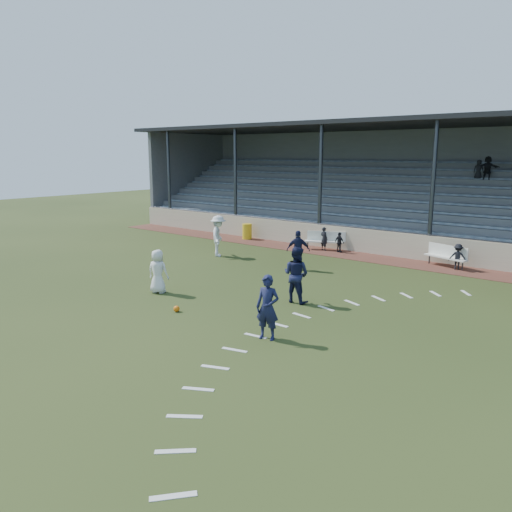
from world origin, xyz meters
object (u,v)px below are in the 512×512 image
at_px(football, 177,309).
at_px(player_navy_lead, 268,307).
at_px(bench_left, 325,239).
at_px(bench_right, 447,254).
at_px(trash_bin, 247,231).
at_px(player_white_lead, 158,271).

xyz_separation_m(football, player_navy_lead, (3.70, -0.05, 0.79)).
distance_m(bench_left, bench_right, 6.29).
xyz_separation_m(bench_right, trash_bin, (-11.57, 0.03, -0.12)).
relative_size(bench_left, player_navy_lead, 1.12).
xyz_separation_m(trash_bin, football, (7.06, -11.93, -0.37)).
distance_m(bench_left, football, 12.13).
bearing_deg(football, trash_bin, 120.61).
height_order(trash_bin, football, trash_bin).
bearing_deg(trash_bin, bench_left, 0.66).
distance_m(bench_left, player_white_lead, 10.90).
xyz_separation_m(player_white_lead, player_navy_lead, (5.87, -1.16, 0.10)).
relative_size(trash_bin, player_white_lead, 0.56).
distance_m(bench_left, trash_bin, 5.28).
xyz_separation_m(bench_right, player_navy_lead, (-0.81, -11.95, 0.31)).
bearing_deg(trash_bin, player_navy_lead, -48.09).
distance_m(trash_bin, player_navy_lead, 16.11).
relative_size(football, player_white_lead, 0.12).
height_order(bench_right, football, bench_right).
bearing_deg(player_navy_lead, bench_left, 99.12).
relative_size(bench_right, player_white_lead, 1.28).
height_order(bench_right, player_white_lead, player_white_lead).
height_order(bench_left, football, bench_left).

